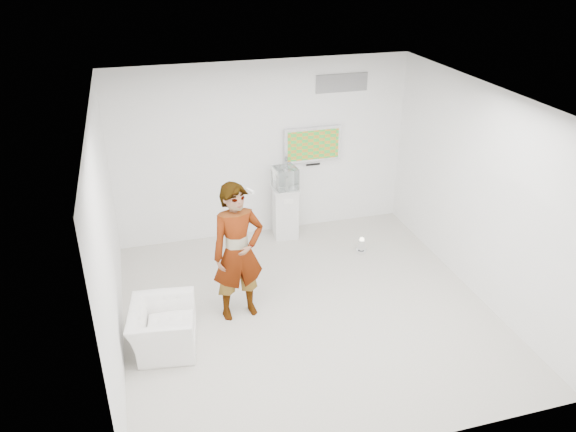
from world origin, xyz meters
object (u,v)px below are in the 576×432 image
(tv, at_px, (313,144))
(floor_uplight, at_px, (361,246))
(person, at_px, (238,252))
(armchair, at_px, (163,327))
(pedestal, at_px, (285,212))

(tv, distance_m, floor_uplight, 1.90)
(person, bearing_deg, armchair, -166.15)
(person, distance_m, armchair, 1.35)
(person, bearing_deg, pedestal, 50.85)
(pedestal, height_order, floor_uplight, pedestal)
(tv, height_order, pedestal, tv)
(tv, distance_m, pedestal, 1.25)
(armchair, bearing_deg, floor_uplight, -56.89)
(tv, xyz_separation_m, person, (-1.76, -2.26, -0.57))
(person, distance_m, floor_uplight, 2.65)
(person, relative_size, armchair, 2.14)
(person, height_order, pedestal, person)
(pedestal, bearing_deg, person, -120.95)
(floor_uplight, bearing_deg, tv, 112.99)
(person, bearing_deg, floor_uplight, 17.51)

